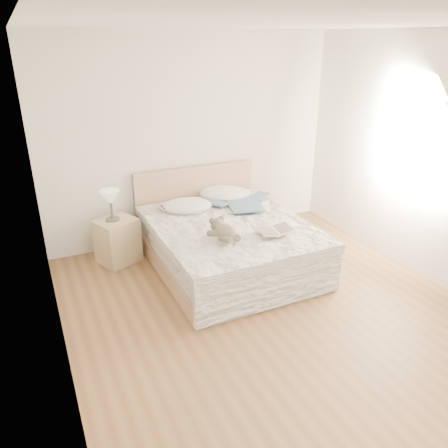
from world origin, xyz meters
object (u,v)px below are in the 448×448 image
at_px(nightstand, 118,241).
at_px(photo_book, 171,208).
at_px(bed, 226,242).
at_px(childrens_book, 275,231).
at_px(teddy_bear, 225,238).
at_px(table_lamp, 110,199).

height_order(nightstand, photo_book, photo_book).
distance_m(bed, childrens_book, 0.73).
height_order(photo_book, teddy_bear, teddy_bear).
bearing_deg(nightstand, teddy_bear, -53.22).
xyz_separation_m(table_lamp, photo_book, (0.72, -0.08, -0.20)).
xyz_separation_m(photo_book, childrens_book, (0.82, -1.16, 0.00)).
relative_size(bed, teddy_bear, 5.81).
xyz_separation_m(nightstand, table_lamp, (-0.03, 0.01, 0.55)).
bearing_deg(table_lamp, nightstand, -24.27).
xyz_separation_m(bed, teddy_bear, (-0.28, -0.55, 0.34)).
height_order(bed, childrens_book, bed).
relative_size(bed, photo_book, 7.50).
distance_m(table_lamp, photo_book, 0.75).
relative_size(table_lamp, childrens_book, 0.91).
height_order(nightstand, childrens_book, childrens_book).
bearing_deg(nightstand, childrens_book, -39.13).
bearing_deg(teddy_bear, table_lamp, 117.73).
xyz_separation_m(nightstand, teddy_bear, (0.90, -1.21, 0.37)).
bearing_deg(photo_book, bed, -53.89).
distance_m(nightstand, table_lamp, 0.55).
xyz_separation_m(bed, nightstand, (-1.18, 0.66, -0.03)).
bearing_deg(nightstand, table_lamp, 155.73).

